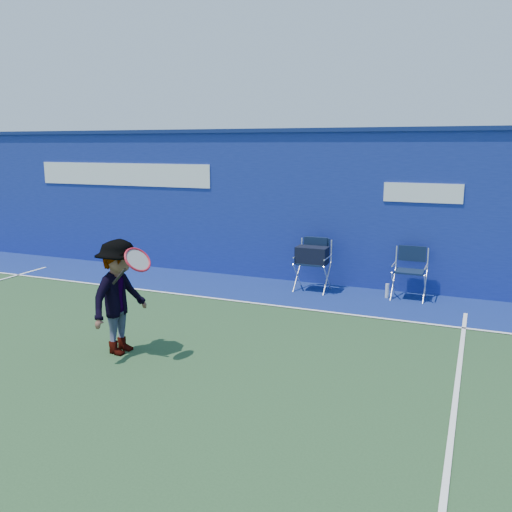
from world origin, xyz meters
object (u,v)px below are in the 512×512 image
at_px(directors_chair_left, 312,269).
at_px(tennis_player, 120,297).
at_px(directors_chair_right, 409,283).
at_px(water_bottle, 387,291).

distance_m(directors_chair_left, tennis_player, 4.31).
height_order(directors_chair_left, directors_chair_right, directors_chair_left).
bearing_deg(water_bottle, directors_chair_right, 18.01).
distance_m(directors_chair_right, water_bottle, 0.42).
xyz_separation_m(directors_chair_left, directors_chair_right, (1.79, 0.13, -0.13)).
bearing_deg(directors_chair_left, tennis_player, -109.79).
relative_size(directors_chair_left, water_bottle, 3.74).
bearing_deg(tennis_player, directors_chair_right, 52.15).
bearing_deg(tennis_player, water_bottle, 54.63).
distance_m(directors_chair_left, directors_chair_right, 1.80).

